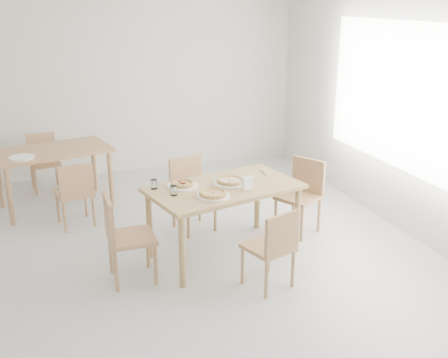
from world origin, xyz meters
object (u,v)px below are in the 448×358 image
object	(u,v)px
plate_pepperoni	(183,186)
chair_east	(302,190)
main_table	(224,194)
tumbler_a	(154,184)
tumbler_b	(174,191)
napkin_holder	(247,184)
plate_margherita	(213,196)
plate_mushroom	(230,183)
chair_back_n	(44,158)
pizza_margherita	(213,193)
second_table	(53,157)
pizza_mushroom	(230,181)
pizza_pepperoni	(183,184)
chair_north	(190,188)
chair_back_s	(75,190)
chair_west	(122,233)
plate_empty	(22,157)
chair_south	(274,244)

from	to	relation	value
plate_pepperoni	chair_east	bearing A→B (deg)	7.02
main_table	tumbler_a	size ratio (longest dim) A/B	17.72
tumbler_b	napkin_holder	size ratio (longest dim) A/B	0.69
plate_margherita	plate_mushroom	distance (m)	0.40
main_table	chair_east	size ratio (longest dim) A/B	1.98
chair_east	tumbler_a	world-z (taller)	tumbler_a
chair_back_n	tumbler_b	bearing A→B (deg)	-74.37
pizza_margherita	second_table	world-z (taller)	pizza_margherita
plate_pepperoni	pizza_mushroom	bearing A→B (deg)	-7.41
pizza_pepperoni	chair_north	bearing A→B (deg)	68.95
plate_margherita	chair_back_s	xyz separation A→B (m)	(-1.20, 1.43, -0.30)
plate_pepperoni	tumbler_a	xyz separation A→B (m)	(-0.28, 0.04, 0.04)
tumbler_b	chair_back_s	world-z (taller)	tumbler_b
main_table	plate_mushroom	world-z (taller)	plate_mushroom
chair_north	plate_margherita	size ratio (longest dim) A/B	2.64
chair_back_s	tumbler_a	bearing A→B (deg)	113.57
plate_margherita	plate_mushroom	world-z (taller)	same
chair_west	plate_mushroom	distance (m)	1.20
pizza_mushroom	tumbler_a	world-z (taller)	tumbler_a
napkin_holder	plate_empty	world-z (taller)	napkin_holder
chair_east	tumbler_a	distance (m)	1.74
main_table	chair_back_s	size ratio (longest dim) A/B	2.09
plate_mushroom	tumbler_a	world-z (taller)	tumbler_a
main_table	plate_pepperoni	bearing A→B (deg)	150.40
chair_south	pizza_margherita	bearing A→B (deg)	-73.82
chair_north	plate_margherita	bearing A→B (deg)	-106.85
plate_mushroom	plate_empty	xyz separation A→B (m)	(-2.02, 1.62, 0.00)
main_table	plate_mushroom	distance (m)	0.14
tumbler_a	second_table	distance (m)	2.02
chair_north	plate_mushroom	distance (m)	0.81
chair_east	tumbler_b	xyz separation A→B (m)	(-1.56, -0.37, 0.32)
pizza_margherita	chair_west	bearing A→B (deg)	178.09
chair_north	chair_back_s	xyz separation A→B (m)	(-1.25, 0.41, -0.02)
plate_pepperoni	chair_back_n	distance (m)	2.89
main_table	pizza_margherita	xyz separation A→B (m)	(-0.19, -0.24, 0.12)
chair_back_n	plate_empty	bearing A→B (deg)	-110.16
chair_east	plate_empty	distance (m)	3.28
pizza_mushroom	main_table	bearing A→B (deg)	-149.51
chair_west	chair_back_n	distance (m)	2.95
plate_mushroom	tumbler_a	distance (m)	0.77
chair_south	plate_pepperoni	size ratio (longest dim) A/B	2.49
napkin_holder	plate_empty	size ratio (longest dim) A/B	0.48
chair_south	plate_margherita	bearing A→B (deg)	-73.82
pizza_margherita	tumbler_a	xyz separation A→B (m)	(-0.48, 0.39, 0.01)
plate_mushroom	pizza_mushroom	distance (m)	0.02
chair_east	napkin_holder	world-z (taller)	napkin_holder
plate_mushroom	plate_pepperoni	distance (m)	0.49
chair_south	plate_margherita	world-z (taller)	chair_south
pizza_mushroom	chair_back_s	distance (m)	1.89
pizza_pepperoni	plate_empty	distance (m)	2.19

